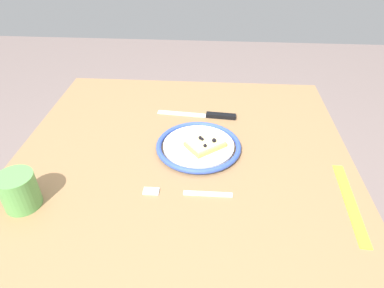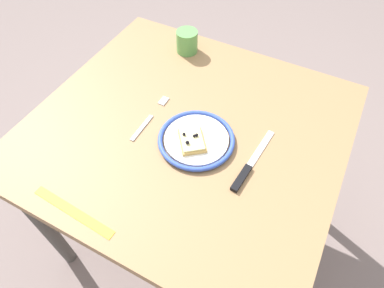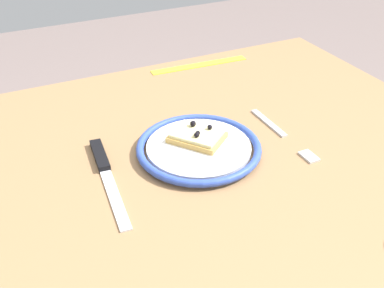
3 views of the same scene
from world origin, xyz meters
name	(u,v)px [view 1 (image 1 of 3)]	position (x,y,z in m)	size (l,w,h in m)	color
dining_table	(182,187)	(0.00, 0.00, 0.64)	(0.92, 0.87, 0.72)	#936D47
plate	(199,146)	(0.05, -0.04, 0.73)	(0.22, 0.22, 0.02)	white
pizza_slice_near	(205,144)	(0.05, -0.06, 0.75)	(0.11, 0.12, 0.03)	tan
knife	(210,115)	(0.22, -0.07, 0.73)	(0.04, 0.24, 0.01)	silver
fork	(186,193)	(-0.12, -0.02, 0.73)	(0.02, 0.20, 0.00)	silver
cup	(19,191)	(-0.17, 0.33, 0.77)	(0.08, 0.08, 0.08)	#599E4C
measuring_tape	(350,202)	(-0.12, -0.38, 0.73)	(0.25, 0.02, 0.00)	yellow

